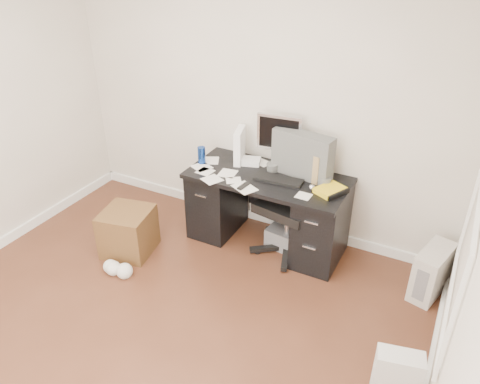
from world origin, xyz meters
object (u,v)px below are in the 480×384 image
object	(u,v)px
lcd_monitor	(279,141)
desk	(267,208)
pc_tower	(432,272)
office_chair	(289,199)
wicker_basket	(128,231)
keyboard	(278,180)

from	to	relation	value
lcd_monitor	desk	bearing A→B (deg)	-97.60
lcd_monitor	pc_tower	xyz separation A→B (m)	(1.55, -0.25, -0.79)
pc_tower	office_chair	bearing A→B (deg)	-165.29
lcd_monitor	pc_tower	world-z (taller)	lcd_monitor
wicker_basket	desk	bearing A→B (deg)	33.30
desk	wicker_basket	size ratio (longest dim) A/B	3.39
desk	wicker_basket	bearing A→B (deg)	-146.70
keyboard	pc_tower	size ratio (longest dim) A/B	1.00
desk	keyboard	world-z (taller)	keyboard
desk	pc_tower	world-z (taller)	desk
office_chair	pc_tower	world-z (taller)	office_chair
office_chair	pc_tower	bearing A→B (deg)	9.60
pc_tower	wicker_basket	world-z (taller)	pc_tower
lcd_monitor	wicker_basket	size ratio (longest dim) A/B	1.21
wicker_basket	pc_tower	bearing A→B (deg)	14.73
pc_tower	lcd_monitor	bearing A→B (deg)	-174.40
keyboard	wicker_basket	xyz separation A→B (m)	(-1.24, -0.69, -0.54)
keyboard	pc_tower	distance (m)	1.53
desk	office_chair	xyz separation A→B (m)	(0.24, -0.03, 0.19)
keyboard	lcd_monitor	bearing A→B (deg)	110.50
lcd_monitor	keyboard	size ratio (longest dim) A/B	1.19
pc_tower	keyboard	bearing A→B (deg)	-164.84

